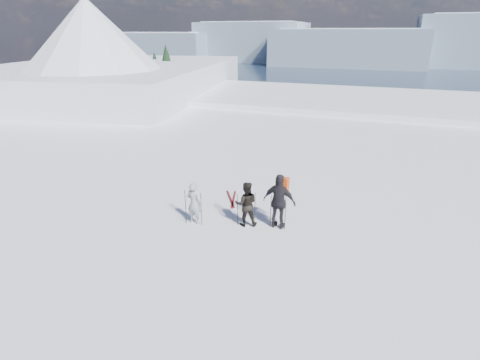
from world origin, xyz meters
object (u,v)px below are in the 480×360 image
at_px(skier_dark, 246,204).
at_px(skis_loose, 232,199).
at_px(skier_pack, 279,202).
at_px(skier_grey, 194,203).

xyz_separation_m(skier_dark, skis_loose, (-1.28, 1.84, -0.81)).
xyz_separation_m(skier_dark, skier_pack, (1.14, 0.22, 0.18)).
relative_size(skier_dark, skier_pack, 0.82).
bearing_deg(skier_dark, skier_grey, -4.26).
bearing_deg(skier_dark, skis_loose, -75.21).
relative_size(skier_grey, skier_dark, 0.94).
bearing_deg(skier_pack, skier_dark, 15.76).
bearing_deg(skier_grey, skier_pack, -158.52).
bearing_deg(skier_grey, skis_loose, -95.01).
distance_m(skier_grey, skis_loose, 2.52).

